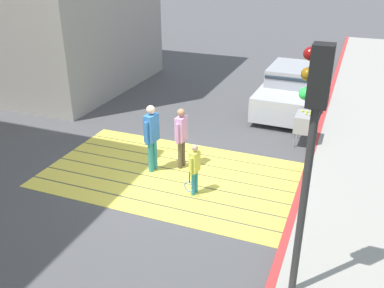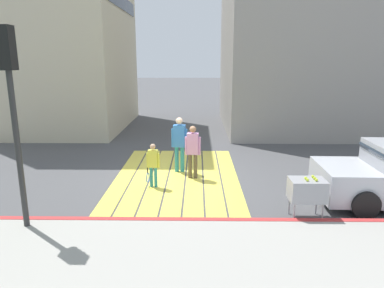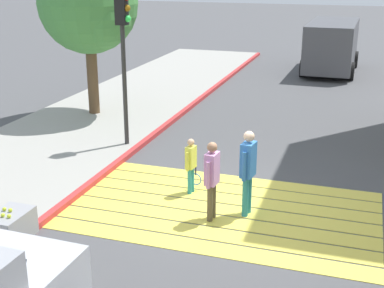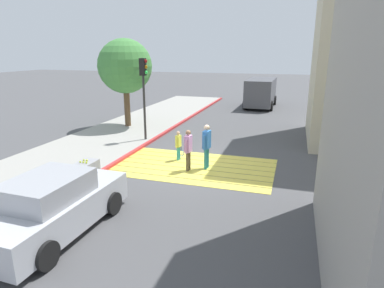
# 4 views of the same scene
# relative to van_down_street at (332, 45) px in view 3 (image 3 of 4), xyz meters

# --- Properties ---
(ground_plane) EXTENTS (120.00, 120.00, 0.00)m
(ground_plane) POSITION_rel_van_down_street_xyz_m (-0.97, -16.11, -1.28)
(ground_plane) COLOR #4C4C4F
(crosswalk_stripes) EXTENTS (6.40, 3.80, 0.01)m
(crosswalk_stripes) POSITION_rel_van_down_street_xyz_m (-0.97, -16.11, -1.27)
(crosswalk_stripes) COLOR #EAD64C
(crosswalk_stripes) RESTS_ON ground
(curb_painted) EXTENTS (0.16, 40.00, 0.13)m
(curb_painted) POSITION_rel_van_down_street_xyz_m (-4.22, -16.11, -1.21)
(curb_painted) COLOR #BC3333
(curb_painted) RESTS_ON ground
(van_down_street) EXTENTS (2.43, 5.24, 2.35)m
(van_down_street) POSITION_rel_van_down_street_xyz_m (0.00, 0.00, 0.00)
(van_down_street) COLOR #4C4C51
(van_down_street) RESTS_ON ground
(traffic_light_corner) EXTENTS (0.39, 0.28, 4.24)m
(traffic_light_corner) POSITION_rel_van_down_street_xyz_m (-4.55, -13.08, 1.76)
(traffic_light_corner) COLOR #2D2D2D
(traffic_light_corner) RESTS_ON ground
(street_tree) EXTENTS (3.20, 3.20, 5.32)m
(street_tree) POSITION_rel_van_down_street_xyz_m (-6.89, -10.47, 2.35)
(street_tree) COLOR brown
(street_tree) RESTS_ON ground
(tennis_ball_cart) EXTENTS (0.56, 0.80, 1.02)m
(tennis_ball_cart) POSITION_rel_van_down_street_xyz_m (-3.87, -19.27, -0.58)
(tennis_ball_cart) COLOR #99999E
(tennis_ball_cart) RESTS_ON ground
(pedestrian_adult_lead) EXTENTS (0.28, 0.52, 1.81)m
(pedestrian_adult_lead) POSITION_rel_van_down_street_xyz_m (-0.45, -16.17, -0.22)
(pedestrian_adult_lead) COLOR teal
(pedestrian_adult_lead) RESTS_ON ground
(pedestrian_adult_trailing) EXTENTS (0.24, 0.48, 1.65)m
(pedestrian_adult_trailing) POSITION_rel_van_down_street_xyz_m (-1.08, -16.61, -0.31)
(pedestrian_adult_trailing) COLOR brown
(pedestrian_adult_trailing) RESTS_ON ground
(pedestrian_child_with_racket) EXTENTS (0.30, 0.40, 1.29)m
(pedestrian_child_with_racket) POSITION_rel_van_down_street_xyz_m (-1.88, -15.49, -0.55)
(pedestrian_child_with_racket) COLOR teal
(pedestrian_child_with_racket) RESTS_ON ground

